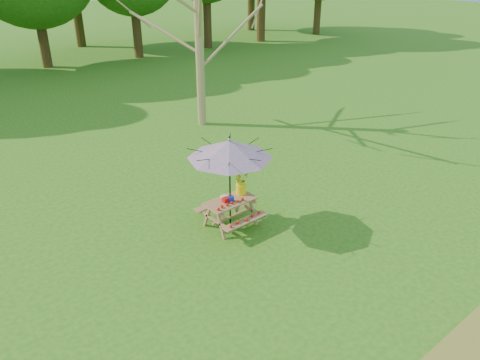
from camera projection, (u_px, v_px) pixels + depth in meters
ground at (321, 288)px, 9.05m from camera, size 120.00×120.00×0.00m
picnic_table at (230, 213)px, 11.01m from camera, size 1.20×1.32×0.67m
patio_umbrella at (230, 149)px, 10.30m from camera, size 2.08×2.08×2.25m
produce_bins at (228, 199)px, 10.82m from camera, size 0.25×0.36×0.13m
tomatoes_row at (230, 204)px, 10.63m from camera, size 0.77×0.13×0.07m
flower_bucket at (241, 182)px, 11.04m from camera, size 0.36×0.32×0.56m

